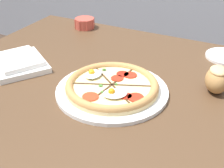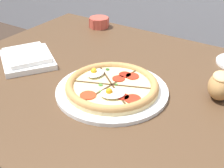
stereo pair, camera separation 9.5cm
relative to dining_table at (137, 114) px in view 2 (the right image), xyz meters
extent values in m
cube|color=#513823|center=(0.00, 0.00, 0.08)|extent=(1.36, 0.93, 0.03)
cube|color=#513823|center=(-0.63, 0.41, -0.30)|extent=(0.06, 0.06, 0.73)
cylinder|color=white|center=(-0.06, -0.07, 0.10)|extent=(0.35, 0.35, 0.01)
cylinder|color=#E5C684|center=(-0.06, -0.07, 0.12)|extent=(0.29, 0.29, 0.01)
cylinder|color=beige|center=(-0.06, -0.07, 0.12)|extent=(0.25, 0.25, 0.00)
torus|color=tan|center=(-0.06, -0.07, 0.13)|extent=(0.29, 0.29, 0.02)
cube|color=#472D19|center=(-0.05, 0.00, 0.13)|extent=(0.02, 0.12, 0.00)
cube|color=#472D19|center=(-0.11, -0.03, 0.13)|extent=(0.10, 0.08, 0.00)
cube|color=#472D19|center=(-0.11, -0.09, 0.13)|extent=(0.12, 0.05, 0.00)
cube|color=#472D19|center=(-0.06, -0.13, 0.13)|extent=(0.02, 0.12, 0.00)
cube|color=#472D19|center=(-0.01, -0.10, 0.13)|extent=(0.10, 0.08, 0.00)
cube|color=#472D19|center=(0.00, -0.04, 0.13)|extent=(0.12, 0.05, 0.00)
cylinder|color=red|center=(-0.08, -0.15, 0.13)|extent=(0.05, 0.05, 0.00)
cylinder|color=red|center=(-0.06, -0.02, 0.13)|extent=(0.04, 0.04, 0.00)
cylinder|color=red|center=(0.04, -0.10, 0.13)|extent=(0.05, 0.05, 0.00)
cylinder|color=red|center=(-0.06, 0.01, 0.13)|extent=(0.04, 0.04, 0.00)
cylinder|color=red|center=(0.01, -0.11, 0.13)|extent=(0.03, 0.03, 0.00)
cylinder|color=red|center=(-0.03, 0.01, 0.13)|extent=(0.04, 0.04, 0.00)
ellipsoid|color=white|center=(-0.13, -0.04, 0.13)|extent=(0.05, 0.07, 0.01)
sphere|color=#F4AD1E|center=(-0.14, -0.05, 0.14)|extent=(0.02, 0.02, 0.02)
ellipsoid|color=white|center=(-0.02, -0.12, 0.13)|extent=(0.09, 0.09, 0.01)
sphere|color=orange|center=(-0.03, -0.12, 0.14)|extent=(0.02, 0.02, 0.02)
cylinder|color=#477A2D|center=(-0.06, -0.12, 0.13)|extent=(0.01, 0.01, 0.00)
cylinder|color=#386B23|center=(-0.05, -0.06, 0.13)|extent=(0.01, 0.01, 0.00)
cylinder|color=#386B23|center=(-0.02, 0.01, 0.13)|extent=(0.01, 0.01, 0.00)
cylinder|color=#2D5B1E|center=(-0.12, 0.01, 0.13)|extent=(0.01, 0.01, 0.00)
cylinder|color=#477A2D|center=(-0.08, -0.09, 0.13)|extent=(0.01, 0.01, 0.00)
cylinder|color=#C64C3D|center=(-0.42, 0.38, 0.12)|extent=(0.09, 0.09, 0.05)
cylinder|color=beige|center=(-0.42, 0.38, 0.13)|extent=(0.07, 0.07, 0.03)
cylinder|color=#C64C3D|center=(-0.38, 0.38, 0.12)|extent=(0.01, 0.01, 0.04)
cylinder|color=#C64C3D|center=(-0.39, 0.41, 0.12)|extent=(0.01, 0.01, 0.04)
cylinder|color=#C64C3D|center=(-0.42, 0.42, 0.12)|extent=(0.01, 0.01, 0.04)
cylinder|color=#C64C3D|center=(-0.45, 0.41, 0.12)|extent=(0.01, 0.01, 0.04)
cylinder|color=#C64C3D|center=(-0.47, 0.38, 0.12)|extent=(0.01, 0.01, 0.04)
cylinder|color=#C64C3D|center=(-0.45, 0.35, 0.12)|extent=(0.01, 0.01, 0.04)
cylinder|color=#C64C3D|center=(-0.42, 0.34, 0.12)|extent=(0.01, 0.01, 0.04)
cylinder|color=#C64C3D|center=(-0.39, 0.35, 0.12)|extent=(0.01, 0.01, 0.04)
cube|color=white|center=(-0.43, -0.06, 0.11)|extent=(0.27, 0.26, 0.02)
cube|color=white|center=(-0.43, -0.06, 0.13)|extent=(0.22, 0.21, 0.02)
ellipsoid|color=#B27F47|center=(0.23, 0.08, 0.14)|extent=(0.09, 0.11, 0.08)
ellipsoid|color=#EAB775|center=(0.23, 0.08, 0.17)|extent=(0.07, 0.08, 0.02)
camera|label=1|loc=(0.31, -0.79, 0.61)|focal=50.00mm
camera|label=2|loc=(0.39, -0.75, 0.61)|focal=50.00mm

